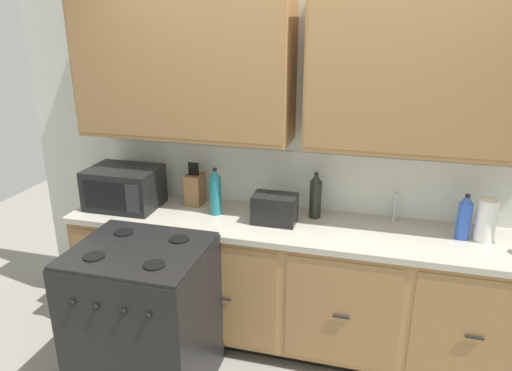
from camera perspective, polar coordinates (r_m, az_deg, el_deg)
ground_plane at (r=3.35m, az=2.85°, el=-21.00°), size 8.00×8.00×0.00m
wall_unit at (r=3.08m, az=5.45°, el=9.57°), size 4.17×0.40×2.44m
counter_run at (r=3.32m, az=4.16°, el=-11.56°), size 3.00×0.64×0.91m
stove_range at (r=3.04m, az=-13.15°, el=-15.21°), size 0.76×0.68×0.95m
microwave at (r=3.46m, az=-15.46°, el=-0.24°), size 0.48×0.37×0.28m
toaster at (r=3.09m, az=2.24°, el=-2.79°), size 0.28×0.18×0.19m
knife_block at (r=3.41m, az=-7.31°, el=-0.38°), size 0.11×0.14×0.31m
sink_faucet at (r=3.23m, az=16.23°, el=-2.49°), size 0.02×0.02×0.20m
paper_towel_roll at (r=3.14m, az=25.74°, el=-3.76°), size 0.12×0.12×0.26m
bottle_dark at (r=3.17m, az=7.11°, el=-1.22°), size 0.08×0.08×0.31m
bottle_blue at (r=3.11m, az=23.61°, el=-3.49°), size 0.08×0.08×0.28m
bottle_teal at (r=3.21m, az=-4.87°, el=-0.77°), size 0.08×0.08×0.32m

